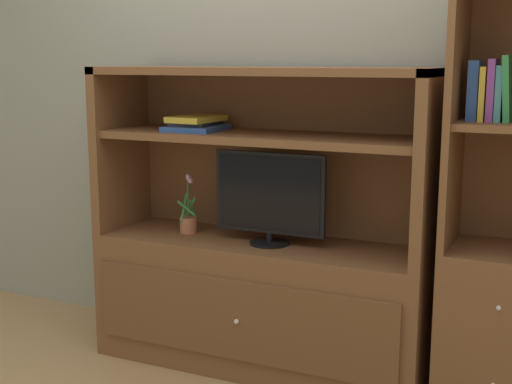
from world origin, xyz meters
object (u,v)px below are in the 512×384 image
(potted_plant, at_px, (188,221))
(magazine_stack, at_px, (197,124))
(tv_monitor, at_px, (270,197))
(upright_book_row, at_px, (491,91))
(bookshelf_tall, at_px, (506,277))
(media_console, at_px, (261,272))

(potted_plant, distance_m, magazine_stack, 0.50)
(tv_monitor, xyz_separation_m, upright_book_row, (0.96, 0.03, 0.51))
(magazine_stack, distance_m, bookshelf_tall, 1.58)
(media_console, bearing_deg, upright_book_row, -0.30)
(media_console, distance_m, upright_book_row, 1.35)
(bookshelf_tall, distance_m, upright_book_row, 0.77)
(magazine_stack, height_order, upright_book_row, upright_book_row)
(media_console, xyz_separation_m, tv_monitor, (0.06, -0.04, 0.39))
(potted_plant, xyz_separation_m, bookshelf_tall, (1.52, 0.01, -0.09))
(media_console, bearing_deg, bookshelf_tall, 0.20)
(tv_monitor, distance_m, potted_plant, 0.49)
(tv_monitor, height_order, upright_book_row, upright_book_row)
(bookshelf_tall, relative_size, upright_book_row, 7.03)
(media_console, height_order, potted_plant, media_console)
(upright_book_row, bearing_deg, magazine_stack, 179.89)
(magazine_stack, relative_size, upright_book_row, 1.20)
(magazine_stack, bearing_deg, potted_plant, -178.58)
(tv_monitor, bearing_deg, media_console, 149.19)
(upright_book_row, bearing_deg, tv_monitor, -178.13)
(bookshelf_tall, xyz_separation_m, upright_book_row, (-0.11, -0.01, 0.77))
(magazine_stack, relative_size, bookshelf_tall, 0.17)
(potted_plant, relative_size, magazine_stack, 0.98)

